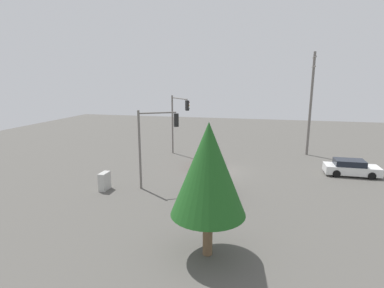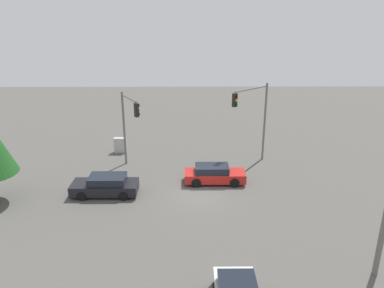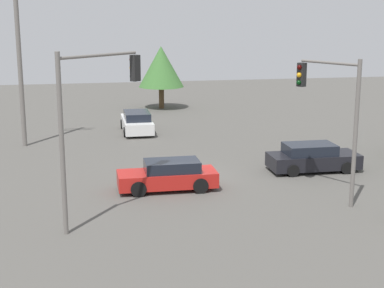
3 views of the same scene
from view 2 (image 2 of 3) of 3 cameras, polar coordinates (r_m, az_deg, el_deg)
ground_plane at (r=27.14m, az=1.22°, el=-7.57°), size 80.00×80.00×0.00m
sedan_red at (r=28.56m, az=3.38°, el=-4.63°), size 4.58×1.84×1.40m
sedan_dark at (r=27.44m, az=-13.05°, el=-6.18°), size 4.66×2.02×1.44m
traffic_signal_main at (r=30.30m, az=-9.60°, el=3.75°), size 1.83×2.86×6.26m
traffic_signal_cross at (r=31.20m, az=9.42°, el=4.97°), size 3.26×2.83×6.78m
electrical_cabinet at (r=35.11m, az=-10.86°, el=-0.17°), size 1.12×0.53×1.41m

